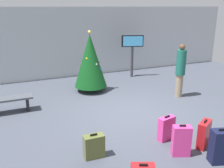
{
  "coord_description": "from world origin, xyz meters",
  "views": [
    {
      "loc": [
        -3.34,
        -6.28,
        3.17
      ],
      "look_at": [
        -0.48,
        0.37,
        0.9
      ],
      "focal_mm": 39.85,
      "sensor_mm": 36.0,
      "label": 1
    }
  ],
  "objects_px": {
    "holiday_tree": "(90,61)",
    "suitcase_3": "(94,146)",
    "suitcase_4": "(166,128)",
    "suitcase_1": "(181,141)",
    "suitcase_5": "(220,147)",
    "traveller_0": "(180,69)",
    "waiting_bench": "(9,102)",
    "suitcase_0": "(204,134)",
    "flight_info_kiosk": "(132,48)"
  },
  "relations": [
    {
      "from": "holiday_tree",
      "to": "suitcase_3",
      "type": "distance_m",
      "value": 4.6
    },
    {
      "from": "suitcase_3",
      "to": "suitcase_4",
      "type": "distance_m",
      "value": 1.89
    },
    {
      "from": "suitcase_1",
      "to": "suitcase_3",
      "type": "xyz_separation_m",
      "value": [
        -1.79,
        0.69,
        -0.09
      ]
    },
    {
      "from": "holiday_tree",
      "to": "suitcase_5",
      "type": "bearing_deg",
      "value": -79.98
    },
    {
      "from": "suitcase_4",
      "to": "suitcase_5",
      "type": "xyz_separation_m",
      "value": [
        0.46,
        -1.24,
        0.07
      ]
    },
    {
      "from": "holiday_tree",
      "to": "suitcase_3",
      "type": "relative_size",
      "value": 4.14
    },
    {
      "from": "holiday_tree",
      "to": "traveller_0",
      "type": "distance_m",
      "value": 3.33
    },
    {
      "from": "suitcase_1",
      "to": "suitcase_3",
      "type": "height_order",
      "value": "suitcase_1"
    },
    {
      "from": "suitcase_4",
      "to": "waiting_bench",
      "type": "bearing_deg",
      "value": 136.67
    },
    {
      "from": "traveller_0",
      "to": "suitcase_0",
      "type": "distance_m",
      "value": 3.49
    },
    {
      "from": "traveller_0",
      "to": "waiting_bench",
      "type": "bearing_deg",
      "value": 171.08
    },
    {
      "from": "traveller_0",
      "to": "suitcase_1",
      "type": "distance_m",
      "value": 3.94
    },
    {
      "from": "flight_info_kiosk",
      "to": "suitcase_5",
      "type": "distance_m",
      "value": 6.93
    },
    {
      "from": "traveller_0",
      "to": "suitcase_3",
      "type": "height_order",
      "value": "traveller_0"
    },
    {
      "from": "waiting_bench",
      "to": "suitcase_0",
      "type": "bearing_deg",
      "value": -43.59
    },
    {
      "from": "suitcase_1",
      "to": "suitcase_3",
      "type": "relative_size",
      "value": 1.32
    },
    {
      "from": "flight_info_kiosk",
      "to": "suitcase_3",
      "type": "xyz_separation_m",
      "value": [
        -3.8,
        -5.48,
        -1.11
      ]
    },
    {
      "from": "flight_info_kiosk",
      "to": "waiting_bench",
      "type": "bearing_deg",
      "value": -158.06
    },
    {
      "from": "flight_info_kiosk",
      "to": "suitcase_4",
      "type": "bearing_deg",
      "value": -109.24
    },
    {
      "from": "suitcase_0",
      "to": "suitcase_5",
      "type": "relative_size",
      "value": 0.86
    },
    {
      "from": "holiday_tree",
      "to": "suitcase_4",
      "type": "height_order",
      "value": "holiday_tree"
    },
    {
      "from": "suitcase_4",
      "to": "suitcase_5",
      "type": "distance_m",
      "value": 1.32
    },
    {
      "from": "holiday_tree",
      "to": "suitcase_5",
      "type": "relative_size",
      "value": 2.98
    },
    {
      "from": "suitcase_4",
      "to": "suitcase_5",
      "type": "bearing_deg",
      "value": -69.63
    },
    {
      "from": "suitcase_0",
      "to": "suitcase_5",
      "type": "distance_m",
      "value": 0.64
    },
    {
      "from": "suitcase_5",
      "to": "traveller_0",
      "type": "bearing_deg",
      "value": 64.0
    },
    {
      "from": "holiday_tree",
      "to": "traveller_0",
      "type": "bearing_deg",
      "value": -34.4
    },
    {
      "from": "suitcase_4",
      "to": "flight_info_kiosk",
      "type": "bearing_deg",
      "value": 70.76
    },
    {
      "from": "traveller_0",
      "to": "suitcase_5",
      "type": "distance_m",
      "value": 4.09
    },
    {
      "from": "traveller_0",
      "to": "suitcase_4",
      "type": "xyz_separation_m",
      "value": [
        -2.23,
        -2.4,
        -0.72
      ]
    },
    {
      "from": "waiting_bench",
      "to": "suitcase_4",
      "type": "xyz_separation_m",
      "value": [
        3.49,
        -3.29,
        -0.06
      ]
    },
    {
      "from": "suitcase_3",
      "to": "suitcase_5",
      "type": "distance_m",
      "value": 2.65
    },
    {
      "from": "suitcase_0",
      "to": "suitcase_3",
      "type": "distance_m",
      "value": 2.58
    },
    {
      "from": "suitcase_0",
      "to": "suitcase_1",
      "type": "relative_size",
      "value": 0.91
    },
    {
      "from": "holiday_tree",
      "to": "suitcase_1",
      "type": "height_order",
      "value": "holiday_tree"
    },
    {
      "from": "suitcase_5",
      "to": "suitcase_1",
      "type": "bearing_deg",
      "value": 136.68
    },
    {
      "from": "suitcase_4",
      "to": "suitcase_1",
      "type": "bearing_deg",
      "value": -98.64
    },
    {
      "from": "holiday_tree",
      "to": "waiting_bench",
      "type": "xyz_separation_m",
      "value": [
        -2.98,
        -0.98,
        -0.85
      ]
    },
    {
      "from": "traveller_0",
      "to": "suitcase_4",
      "type": "distance_m",
      "value": 3.35
    },
    {
      "from": "suitcase_0",
      "to": "waiting_bench",
      "type": "bearing_deg",
      "value": 136.41
    },
    {
      "from": "suitcase_3",
      "to": "suitcase_4",
      "type": "height_order",
      "value": "suitcase_4"
    },
    {
      "from": "flight_info_kiosk",
      "to": "suitcase_5",
      "type": "relative_size",
      "value": 2.46
    },
    {
      "from": "traveller_0",
      "to": "suitcase_1",
      "type": "xyz_separation_m",
      "value": [
        -2.34,
        -3.1,
        -0.67
      ]
    },
    {
      "from": "suitcase_5",
      "to": "suitcase_0",
      "type": "bearing_deg",
      "value": 75.66
    },
    {
      "from": "waiting_bench",
      "to": "suitcase_5",
      "type": "distance_m",
      "value": 6.01
    },
    {
      "from": "flight_info_kiosk",
      "to": "traveller_0",
      "type": "height_order",
      "value": "flight_info_kiosk"
    },
    {
      "from": "traveller_0",
      "to": "suitcase_0",
      "type": "bearing_deg",
      "value": -118.16
    },
    {
      "from": "waiting_bench",
      "to": "traveller_0",
      "type": "relative_size",
      "value": 0.72
    },
    {
      "from": "suitcase_3",
      "to": "suitcase_5",
      "type": "xyz_separation_m",
      "value": [
        2.35,
        -1.22,
        0.11
      ]
    },
    {
      "from": "suitcase_0",
      "to": "suitcase_1",
      "type": "bearing_deg",
      "value": -173.3
    }
  ]
}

